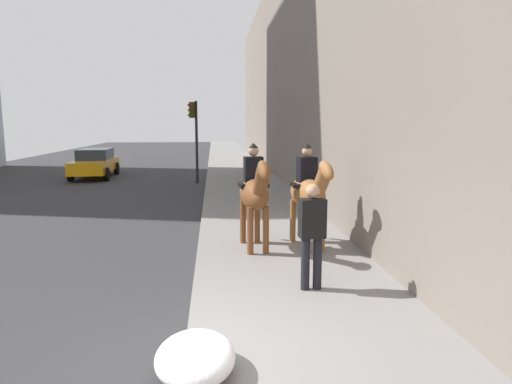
{
  "coord_description": "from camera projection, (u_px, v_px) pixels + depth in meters",
  "views": [
    {
      "loc": [
        -4.83,
        -0.38,
        2.77
      ],
      "look_at": [
        4.0,
        -1.2,
        1.4
      ],
      "focal_mm": 31.75,
      "sensor_mm": 36.0,
      "label": 1
    }
  ],
  "objects": [
    {
      "name": "snow_pile_near",
      "position": [
        195.0,
        357.0,
        4.78
      ],
      "size": [
        1.11,
        0.85,
        0.38
      ],
      "primitive_type": "ellipsoid",
      "color": "white",
      "rests_on": "sidewalk_slab"
    },
    {
      "name": "pedestrian_greeting",
      "position": [
        312.0,
        230.0,
        7.11
      ],
      "size": [
        0.29,
        0.42,
        1.7
      ],
      "rotation": [
        0.0,
        0.0,
        0.07
      ],
      "color": "black",
      "rests_on": "sidewalk_slab"
    },
    {
      "name": "car_near_lane",
      "position": [
        95.0,
        163.0,
        22.87
      ],
      "size": [
        4.62,
        2.01,
        1.44
      ],
      "rotation": [
        0.0,
        0.0,
        3.18
      ],
      "color": "orange",
      "rests_on": "ground"
    },
    {
      "name": "sidewalk_slab",
      "position": [
        331.0,
        356.0,
        5.29
      ],
      "size": [
        120.0,
        3.43,
        0.12
      ],
      "primitive_type": "cube",
      "color": "slate",
      "rests_on": "ground"
    },
    {
      "name": "mounted_horse_near",
      "position": [
        255.0,
        192.0,
        9.39
      ],
      "size": [
        2.15,
        0.71,
        2.23
      ],
      "rotation": [
        0.0,
        0.0,
        3.24
      ],
      "color": "brown",
      "rests_on": "sidewalk_slab"
    },
    {
      "name": "traffic_light_near_curb",
      "position": [
        194.0,
        128.0,
        20.36
      ],
      "size": [
        0.2,
        0.44,
        3.72
      ],
      "color": "black",
      "rests_on": "ground"
    },
    {
      "name": "mounted_horse_far",
      "position": [
        309.0,
        192.0,
        9.49
      ],
      "size": [
        2.15,
        0.79,
        2.22
      ],
      "rotation": [
        0.0,
        0.0,
        3.3
      ],
      "color": "brown",
      "rests_on": "sidewalk_slab"
    }
  ]
}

